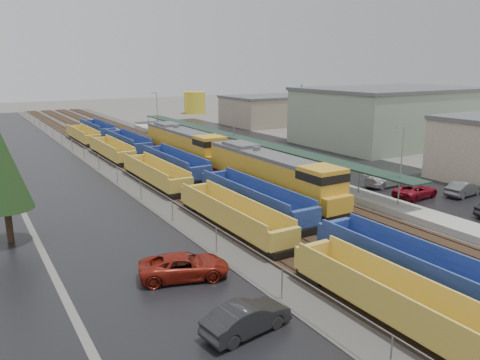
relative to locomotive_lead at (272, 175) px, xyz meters
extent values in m
cube|color=#302D2B|center=(-2.00, 30.47, -2.51)|extent=(20.00, 160.00, 0.08)
cube|color=black|center=(-8.00, 30.47, -2.39)|extent=(2.60, 160.00, 0.15)
cube|color=#473326|center=(-8.72, 30.47, -2.28)|extent=(0.08, 160.00, 0.07)
cube|color=#473326|center=(-7.28, 30.47, -2.28)|extent=(0.08, 160.00, 0.07)
cube|color=black|center=(-4.00, 30.47, -2.39)|extent=(2.60, 160.00, 0.15)
cube|color=#473326|center=(-4.72, 30.47, -2.28)|extent=(0.08, 160.00, 0.07)
cube|color=#473326|center=(-3.28, 30.47, -2.28)|extent=(0.08, 160.00, 0.07)
cube|color=black|center=(0.00, 30.47, -2.39)|extent=(2.60, 160.00, 0.15)
cube|color=#473326|center=(-0.72, 30.47, -2.28)|extent=(0.08, 160.00, 0.07)
cube|color=#473326|center=(0.72, 30.47, -2.28)|extent=(0.08, 160.00, 0.07)
cube|color=black|center=(4.00, 30.47, -2.39)|extent=(2.60, 160.00, 0.15)
cube|color=#473326|center=(3.28, 30.47, -2.28)|extent=(0.08, 160.00, 0.07)
cube|color=#473326|center=(4.72, 30.47, -2.28)|extent=(0.08, 160.00, 0.07)
cube|color=black|center=(-17.00, 30.47, -2.54)|extent=(10.00, 160.00, 0.02)
cube|color=black|center=(17.00, 20.47, -2.54)|extent=(16.00, 100.00, 0.02)
cube|color=#9E9B93|center=(7.50, 20.47, -2.20)|extent=(3.00, 80.00, 0.70)
cylinder|color=gray|center=(7.50, -4.53, -0.65)|extent=(0.16, 0.16, 2.40)
cylinder|color=gray|center=(7.50, 10.47, -0.65)|extent=(0.16, 0.16, 2.40)
cylinder|color=gray|center=(7.50, 25.47, -0.65)|extent=(0.16, 0.16, 2.40)
cylinder|color=gray|center=(7.50, 40.47, -0.65)|extent=(0.16, 0.16, 2.40)
cylinder|color=gray|center=(7.50, 55.47, -0.65)|extent=(0.16, 0.16, 2.40)
cube|color=#1B3125|center=(7.50, 20.47, 0.65)|extent=(2.60, 65.00, 0.15)
cylinder|color=gray|center=(7.50, -9.53, 1.45)|extent=(0.12, 0.12, 8.00)
cube|color=gray|center=(7.00, -9.53, 5.35)|extent=(1.00, 0.15, 0.12)
cylinder|color=gray|center=(7.50, 20.47, 1.45)|extent=(0.12, 0.12, 8.00)
cube|color=gray|center=(7.00, 20.47, 5.35)|extent=(1.00, 0.15, 0.12)
cylinder|color=gray|center=(7.50, 50.47, 1.45)|extent=(0.12, 0.12, 8.00)
cube|color=gray|center=(7.00, 50.47, 5.35)|extent=(1.00, 0.15, 0.12)
cylinder|color=gray|center=(-11.50, -25.53, -1.55)|extent=(0.08, 0.08, 2.00)
cylinder|color=gray|center=(-11.50, -17.53, -1.55)|extent=(0.08, 0.08, 2.00)
cylinder|color=gray|center=(-11.50, -9.53, -1.55)|extent=(0.08, 0.08, 2.00)
cylinder|color=gray|center=(-11.50, -1.53, -1.55)|extent=(0.08, 0.08, 2.00)
cylinder|color=gray|center=(-11.50, 6.47, -1.55)|extent=(0.08, 0.08, 2.00)
cylinder|color=gray|center=(-11.50, 14.47, -1.55)|extent=(0.08, 0.08, 2.00)
cylinder|color=gray|center=(-11.50, 22.47, -1.55)|extent=(0.08, 0.08, 2.00)
cylinder|color=gray|center=(-11.50, 30.47, -1.55)|extent=(0.08, 0.08, 2.00)
cylinder|color=gray|center=(-11.50, 38.47, -1.55)|extent=(0.08, 0.08, 2.00)
cylinder|color=gray|center=(-11.50, 46.47, -1.55)|extent=(0.08, 0.08, 2.00)
cylinder|color=gray|center=(-11.50, 54.47, -1.55)|extent=(0.08, 0.08, 2.00)
cylinder|color=gray|center=(-11.50, 62.47, -1.55)|extent=(0.08, 0.08, 2.00)
cylinder|color=gray|center=(-11.50, 70.47, -1.55)|extent=(0.08, 0.08, 2.00)
cylinder|color=gray|center=(-11.50, 78.47, -1.55)|extent=(0.08, 0.08, 2.00)
cylinder|color=gray|center=(-11.50, 86.47, -1.55)|extent=(0.08, 0.08, 2.00)
cylinder|color=gray|center=(-11.50, 94.47, -1.55)|extent=(0.08, 0.08, 2.00)
cylinder|color=gray|center=(-11.50, 102.47, -1.55)|extent=(0.08, 0.08, 2.00)
cube|color=gray|center=(-11.50, 30.47, -0.55)|extent=(0.05, 160.00, 0.05)
cube|color=gray|center=(38.00, 18.47, 1.95)|extent=(30.00, 20.00, 9.00)
cube|color=#59595B|center=(38.00, 18.47, 6.70)|extent=(30.60, 20.40, 0.50)
cube|color=gray|center=(34.00, 50.47, 0.45)|extent=(18.00, 14.00, 6.00)
cube|color=#59595B|center=(34.00, 50.47, 3.70)|extent=(18.36, 14.28, 0.50)
ellipsoid|color=#41513F|center=(38.00, 180.47, -2.55)|extent=(196.00, 140.00, 25.20)
ellipsoid|color=#41513F|center=(108.00, 190.47, -2.55)|extent=(168.00, 120.00, 21.60)
cylinder|color=#332316|center=(-24.00, 0.47, -1.20)|extent=(0.50, 0.50, 2.70)
cone|color=black|center=(-24.00, 0.47, 3.30)|extent=(3.96, 3.96, 6.30)
cylinder|color=#332316|center=(26.00, 28.47, -1.05)|extent=(0.50, 0.50, 3.00)
cone|color=black|center=(26.00, 28.47, 3.95)|extent=(4.40, 4.40, 7.00)
cube|color=black|center=(0.00, 0.75, -1.67)|extent=(3.18, 21.19, 0.42)
cube|color=#C2891C|center=(0.00, 1.81, 0.13)|extent=(2.97, 16.96, 3.18)
cube|color=#C2891C|center=(0.00, -7.51, 0.35)|extent=(3.18, 3.39, 3.60)
cube|color=black|center=(0.00, -7.51, 1.41)|extent=(3.23, 3.44, 0.74)
cube|color=#C2891C|center=(0.00, -9.42, -0.71)|extent=(2.97, 1.06, 1.48)
cube|color=#59595B|center=(0.00, 1.81, 1.83)|extent=(3.02, 16.96, 0.37)
cube|color=maroon|center=(-1.50, 1.81, -1.14)|extent=(0.04, 16.96, 0.37)
cube|color=maroon|center=(1.50, 1.81, -1.14)|extent=(0.04, 16.96, 0.37)
cube|color=black|center=(0.00, 0.75, -2.09)|extent=(2.33, 6.36, 0.64)
cube|color=black|center=(0.00, -6.67, -1.98)|extent=(2.54, 4.24, 0.53)
cube|color=black|center=(0.00, 8.17, -1.98)|extent=(2.54, 4.24, 0.53)
cylinder|color=#59595B|center=(0.00, 2.87, 2.15)|extent=(0.74, 0.74, 0.53)
cube|color=#59595B|center=(0.00, 6.05, 2.09)|extent=(2.54, 4.24, 0.53)
cube|color=black|center=(0.00, 21.75, -1.67)|extent=(3.18, 21.19, 0.42)
cube|color=#C2891C|center=(0.00, 22.81, 0.13)|extent=(2.97, 16.96, 3.18)
cube|color=#C2891C|center=(0.00, 13.49, 0.35)|extent=(3.18, 3.39, 3.60)
cube|color=black|center=(0.00, 13.49, 1.41)|extent=(3.23, 3.44, 0.74)
cube|color=#C2891C|center=(0.00, 11.58, -0.71)|extent=(2.97, 1.06, 1.48)
cube|color=#59595B|center=(0.00, 22.81, 1.83)|extent=(3.02, 16.96, 0.37)
cube|color=maroon|center=(-1.50, 22.81, -1.14)|extent=(0.04, 16.96, 0.37)
cube|color=maroon|center=(1.50, 22.81, -1.14)|extent=(0.04, 16.96, 0.37)
cube|color=black|center=(0.00, 21.75, -2.09)|extent=(2.33, 6.36, 0.64)
cube|color=black|center=(0.00, 14.33, -1.98)|extent=(2.54, 4.24, 0.53)
cube|color=black|center=(0.00, 29.17, -1.98)|extent=(2.54, 4.24, 0.53)
cylinder|color=#59595B|center=(0.00, 23.87, 2.15)|extent=(0.74, 0.74, 0.53)
cube|color=#59595B|center=(0.00, 27.05, 2.09)|extent=(2.54, 4.24, 0.53)
cube|color=gold|center=(-8.00, -23.17, -1.70)|extent=(2.58, 13.89, 0.25)
cube|color=gold|center=(-9.24, -23.17, -0.81)|extent=(0.15, 13.89, 1.79)
cube|color=gold|center=(-6.76, -23.17, -0.81)|extent=(0.15, 13.89, 1.79)
cube|color=gold|center=(-8.00, -16.03, -1.01)|extent=(2.58, 0.50, 1.39)
cube|color=black|center=(-8.00, -16.72, -2.00)|extent=(1.98, 2.18, 0.50)
cube|color=gold|center=(-8.00, -5.81, -1.70)|extent=(2.58, 13.89, 0.25)
cube|color=gold|center=(-9.24, -5.81, -0.81)|extent=(0.15, 13.89, 1.79)
cube|color=gold|center=(-6.76, -5.81, -0.81)|extent=(0.15, 13.89, 1.79)
cube|color=gold|center=(-8.00, -12.95, -1.01)|extent=(2.58, 0.50, 1.39)
cube|color=gold|center=(-8.00, 1.33, -1.01)|extent=(2.58, 0.50, 1.39)
cube|color=black|center=(-8.00, -12.26, -2.00)|extent=(1.98, 2.18, 0.50)
cube|color=black|center=(-8.00, 0.64, -2.00)|extent=(1.98, 2.18, 0.50)
cube|color=gold|center=(-8.00, 11.55, -1.70)|extent=(2.58, 13.89, 0.25)
cube|color=gold|center=(-9.24, 11.55, -0.81)|extent=(0.15, 13.89, 1.79)
cube|color=gold|center=(-6.76, 11.55, -0.81)|extent=(0.15, 13.89, 1.79)
cube|color=gold|center=(-8.00, 4.41, -1.01)|extent=(2.58, 0.50, 1.39)
cube|color=gold|center=(-8.00, 18.70, -1.01)|extent=(2.58, 0.50, 1.39)
cube|color=black|center=(-8.00, 5.11, -2.00)|extent=(1.98, 2.18, 0.50)
cube|color=black|center=(-8.00, 18.00, -2.00)|extent=(1.98, 2.18, 0.50)
cube|color=gold|center=(-8.00, 28.92, -1.70)|extent=(2.58, 13.89, 0.25)
cube|color=gold|center=(-9.24, 28.92, -0.81)|extent=(0.15, 13.89, 1.79)
cube|color=gold|center=(-6.76, 28.92, -0.81)|extent=(0.15, 13.89, 1.79)
cube|color=gold|center=(-8.00, 21.78, -1.01)|extent=(2.58, 0.50, 1.39)
cube|color=gold|center=(-8.00, 36.06, -1.01)|extent=(2.58, 0.50, 1.39)
cube|color=black|center=(-8.00, 22.47, -2.00)|extent=(1.98, 2.18, 0.50)
cube|color=black|center=(-8.00, 35.37, -2.00)|extent=(1.98, 2.18, 0.50)
cube|color=gold|center=(-8.00, 46.28, -1.70)|extent=(2.58, 13.89, 0.25)
cube|color=gold|center=(-9.24, 46.28, -0.81)|extent=(0.15, 13.89, 1.79)
cube|color=gold|center=(-6.76, 46.28, -0.81)|extent=(0.15, 13.89, 1.79)
cube|color=gold|center=(-8.00, 39.14, -1.01)|extent=(2.58, 0.50, 1.39)
cube|color=gold|center=(-8.00, 53.43, -1.01)|extent=(2.58, 0.50, 1.39)
cube|color=black|center=(-8.00, 39.83, -2.00)|extent=(1.98, 2.18, 0.50)
cube|color=black|center=(-8.00, 52.73, -2.00)|extent=(1.98, 2.18, 0.50)
cube|color=navy|center=(-4.00, -21.18, -1.67)|extent=(2.74, 14.70, 0.26)
cube|color=navy|center=(-5.32, -21.18, -0.72)|extent=(0.16, 14.70, 1.90)
cube|color=navy|center=(-2.68, -21.18, -0.72)|extent=(0.16, 14.70, 1.90)
cube|color=navy|center=(-4.00, -13.62, -0.93)|extent=(2.74, 0.53, 1.48)
cube|color=black|center=(-4.00, -14.35, -1.99)|extent=(2.11, 2.32, 0.53)
cube|color=navy|center=(-4.00, -2.79, -1.67)|extent=(2.74, 14.70, 0.26)
cube|color=navy|center=(-5.32, -2.79, -0.72)|extent=(0.16, 14.70, 1.90)
cube|color=navy|center=(-2.68, -2.79, -0.72)|extent=(0.16, 14.70, 1.90)
cube|color=navy|center=(-4.00, -10.35, -0.93)|extent=(2.74, 0.53, 1.48)
cube|color=navy|center=(-4.00, 4.78, -0.93)|extent=(2.74, 0.53, 1.48)
cube|color=black|center=(-4.00, -9.61, -1.99)|extent=(2.11, 2.32, 0.53)
cube|color=black|center=(-4.00, 4.04, -1.99)|extent=(2.11, 2.32, 0.53)
cube|color=navy|center=(-4.00, 15.60, -1.67)|extent=(2.74, 14.70, 0.26)
cube|color=navy|center=(-5.32, 15.60, -0.72)|extent=(0.16, 14.70, 1.90)
cube|color=navy|center=(-2.68, 15.60, -0.72)|extent=(0.16, 14.70, 1.90)
cube|color=navy|center=(-4.00, 8.04, -0.93)|extent=(2.74, 0.53, 1.48)
cube|color=navy|center=(-4.00, 23.17, -0.93)|extent=(2.74, 0.53, 1.48)
cube|color=black|center=(-4.00, 8.78, -1.99)|extent=(2.11, 2.32, 0.53)
cube|color=black|center=(-4.00, 22.43, -1.99)|extent=(2.11, 2.32, 0.53)
cube|color=navy|center=(-4.00, 34.00, -1.67)|extent=(2.74, 14.70, 0.26)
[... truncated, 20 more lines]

